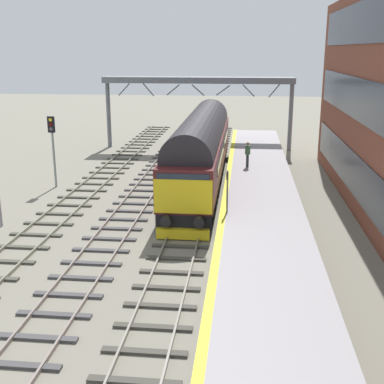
{
  "coord_description": "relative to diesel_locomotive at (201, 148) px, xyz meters",
  "views": [
    {
      "loc": [
        2.66,
        -25.58,
        8.35
      ],
      "look_at": [
        0.2,
        -2.34,
        1.69
      ],
      "focal_mm": 46.79,
      "sensor_mm": 36.0,
      "label": 1
    }
  ],
  "objects": [
    {
      "name": "ground_plane",
      "position": [
        -0.0,
        -4.97,
        -2.48
      ],
      "size": [
        140.0,
        140.0,
        0.0
      ],
      "primitive_type": "plane",
      "color": "slate",
      "rests_on": "ground"
    },
    {
      "name": "track_main",
      "position": [
        -0.0,
        -4.97,
        -2.43
      ],
      "size": [
        2.5,
        60.0,
        0.15
      ],
      "color": "gray",
      "rests_on": "ground"
    },
    {
      "name": "track_adjacent_west",
      "position": [
        -3.34,
        -4.97,
        -2.43
      ],
      "size": [
        2.5,
        60.0,
        0.15
      ],
      "color": "slate",
      "rests_on": "ground"
    },
    {
      "name": "track_adjacent_far_west",
      "position": [
        -6.88,
        -4.97,
        -2.43
      ],
      "size": [
        2.5,
        60.0,
        0.15
      ],
      "color": "gray",
      "rests_on": "ground"
    },
    {
      "name": "station_platform",
      "position": [
        3.6,
        -4.97,
        -1.98
      ],
      "size": [
        4.0,
        44.0,
        1.01
      ],
      "color": "#999497",
      "rests_on": "ground"
    },
    {
      "name": "diesel_locomotive",
      "position": [
        0.0,
        0.0,
        0.0
      ],
      "size": [
        2.74,
        18.98,
        4.68
      ],
      "color": "black",
      "rests_on": "ground"
    },
    {
      "name": "signal_post_far",
      "position": [
        -9.1,
        -1.17,
        0.38
      ],
      "size": [
        0.44,
        0.22,
        4.46
      ],
      "color": "gray",
      "rests_on": "ground"
    },
    {
      "name": "platform_number_sign",
      "position": [
        1.93,
        -8.19,
        -0.17
      ],
      "size": [
        0.1,
        0.44,
        1.97
      ],
      "color": "slate",
      "rests_on": "station_platform"
    },
    {
      "name": "waiting_passenger",
      "position": [
        2.89,
        1.41,
        -0.49
      ],
      "size": [
        0.41,
        0.5,
        1.64
      ],
      "rotation": [
        0.0,
        0.0,
        1.8
      ],
      "color": "#2C3737",
      "rests_on": "station_platform"
    },
    {
      "name": "overhead_footbridge",
      "position": [
        -1.39,
        12.52,
        3.15
      ],
      "size": [
        16.18,
        2.0,
        6.14
      ],
      "color": "slate",
      "rests_on": "ground"
    }
  ]
}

